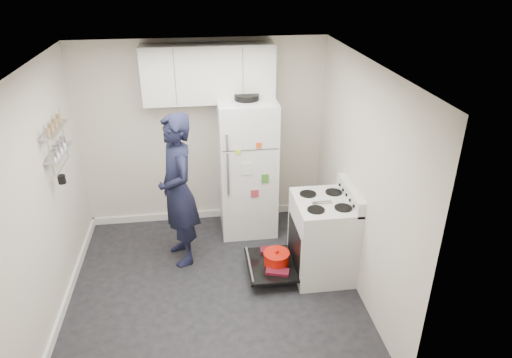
{
  "coord_description": "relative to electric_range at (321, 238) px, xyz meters",
  "views": [
    {
      "loc": [
        -0.08,
        -4.11,
        3.4
      ],
      "look_at": [
        0.57,
        0.6,
        1.05
      ],
      "focal_mm": 32.0,
      "sensor_mm": 36.0,
      "label": 1
    }
  ],
  "objects": [
    {
      "name": "person",
      "position": [
        -1.61,
        0.5,
        0.46
      ],
      "size": [
        0.63,
        0.78,
        1.86
      ],
      "primitive_type": "imported",
      "rotation": [
        0.0,
        0.0,
        -1.27
      ],
      "color": "black",
      "rests_on": "ground"
    },
    {
      "name": "upper_cabinets",
      "position": [
        -1.16,
        1.28,
        1.63
      ],
      "size": [
        1.6,
        0.33,
        0.7
      ],
      "primitive_type": "cube",
      "color": "silver",
      "rests_on": "room"
    },
    {
      "name": "electric_range",
      "position": [
        0.0,
        0.0,
        0.0
      ],
      "size": [
        0.66,
        0.76,
        1.1
      ],
      "color": "silver",
      "rests_on": "ground"
    },
    {
      "name": "open_oven_door",
      "position": [
        -0.56,
        -0.0,
        -0.28
      ],
      "size": [
        0.55,
        0.7,
        0.23
      ],
      "color": "black",
      "rests_on": "ground"
    },
    {
      "name": "wall_shelf_rack",
      "position": [
        -2.78,
        0.34,
        1.21
      ],
      "size": [
        0.14,
        0.6,
        0.61
      ],
      "color": "#B2B2B7",
      "rests_on": "room"
    },
    {
      "name": "room",
      "position": [
        -1.29,
        -0.12,
        0.74
      ],
      "size": [
        3.21,
        3.21,
        2.51
      ],
      "color": "black",
      "rests_on": "ground"
    },
    {
      "name": "refrigerator",
      "position": [
        -0.72,
        1.1,
        0.44
      ],
      "size": [
        0.72,
        0.74,
        1.88
      ],
      "color": "white",
      "rests_on": "ground"
    }
  ]
}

